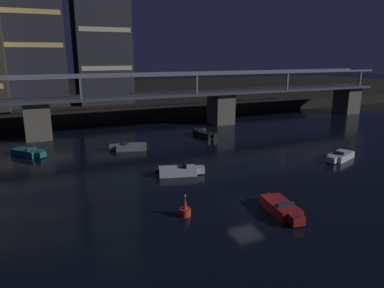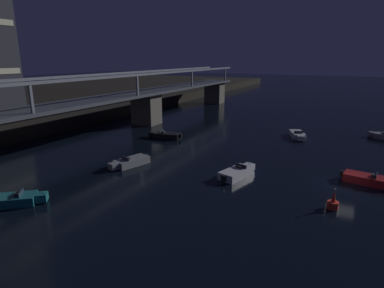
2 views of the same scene
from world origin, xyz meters
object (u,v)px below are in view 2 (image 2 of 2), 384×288
(speedboat_near_right, at_px, (297,135))
(speedboat_far_left, at_px, (13,200))
(river_bridge, at_px, (81,113))
(speedboat_mid_left, at_px, (130,162))
(speedboat_near_center, at_px, (368,179))
(channel_buoy, at_px, (333,203))
(speedboat_near_left, at_px, (237,173))
(speedboat_mid_center, at_px, (166,135))

(speedboat_near_right, height_order, speedboat_far_left, same)
(river_bridge, distance_m, speedboat_near_right, 32.08)
(speedboat_near_right, distance_m, speedboat_far_left, 38.48)
(speedboat_mid_left, bearing_deg, speedboat_near_right, -33.23)
(speedboat_near_center, xyz_separation_m, channel_buoy, (-7.29, 2.63, 0.06))
(speedboat_near_center, bearing_deg, channel_buoy, 160.13)
(speedboat_near_left, bearing_deg, speedboat_far_left, 135.86)
(channel_buoy, bearing_deg, speedboat_far_left, 116.03)
(speedboat_near_right, height_order, speedboat_mid_center, same)
(speedboat_near_left, distance_m, speedboat_near_right, 19.97)
(speedboat_mid_left, bearing_deg, speedboat_far_left, 169.00)
(river_bridge, bearing_deg, speedboat_mid_center, -47.83)
(speedboat_far_left, bearing_deg, speedboat_mid_center, 1.67)
(river_bridge, bearing_deg, speedboat_near_right, -56.32)
(speedboat_near_center, height_order, channel_buoy, channel_buoy)
(speedboat_mid_center, bearing_deg, speedboat_near_center, -102.68)
(speedboat_near_center, distance_m, speedboat_mid_center, 27.66)
(river_bridge, distance_m, speedboat_near_center, 36.07)
(speedboat_near_center, distance_m, speedboat_far_left, 32.31)
(speedboat_near_center, bearing_deg, speedboat_mid_left, 105.15)
(speedboat_near_center, height_order, speedboat_near_right, same)
(speedboat_mid_center, relative_size, channel_buoy, 2.97)
(speedboat_near_right, relative_size, channel_buoy, 2.89)
(speedboat_mid_left, bearing_deg, channel_buoy, -92.24)
(speedboat_near_right, bearing_deg, speedboat_far_left, 153.88)
(speedboat_far_left, bearing_deg, speedboat_mid_left, -11.00)
(speedboat_near_center, relative_size, channel_buoy, 2.97)
(speedboat_near_center, xyz_separation_m, speedboat_far_left, (-18.82, 26.25, 0.00))
(speedboat_near_left, height_order, speedboat_mid_left, same)
(speedboat_mid_left, xyz_separation_m, speedboat_mid_center, (12.53, 3.13, 0.00))
(speedboat_far_left, bearing_deg, speedboat_near_right, -26.12)
(speedboat_mid_left, distance_m, channel_buoy, 21.23)
(speedboat_near_left, xyz_separation_m, speedboat_mid_left, (-2.39, 11.92, 0.00))
(speedboat_mid_center, bearing_deg, river_bridge, 132.17)
(speedboat_mid_center, xyz_separation_m, channel_buoy, (-13.36, -24.35, 0.06))
(speedboat_near_right, bearing_deg, speedboat_mid_left, 146.77)
(speedboat_near_right, relative_size, speedboat_mid_left, 0.98)
(speedboat_far_left, bearing_deg, speedboat_near_left, -44.14)
(speedboat_mid_left, bearing_deg, speedboat_mid_center, 14.02)
(speedboat_near_center, height_order, speedboat_far_left, same)
(river_bridge, relative_size, speedboat_far_left, 21.60)
(speedboat_near_left, distance_m, speedboat_mid_center, 18.14)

